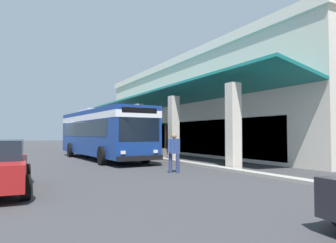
{
  "coord_description": "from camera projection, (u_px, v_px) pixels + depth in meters",
  "views": [
    {
      "loc": [
        23.29,
        -4.52,
        1.64
      ],
      "look_at": [
        4.79,
        5.25,
        2.48
      ],
      "focal_mm": 33.14,
      "sensor_mm": 36.0,
      "label": 1
    }
  ],
  "objects": [
    {
      "name": "plaza_building",
      "position": [
        228.0,
        109.0,
        29.18
      ],
      "size": [
        29.44,
        15.69,
        7.98
      ],
      "color": "beige",
      "rests_on": "ground"
    },
    {
      "name": "transit_bus",
      "position": [
        102.0,
        131.0,
        20.16
      ],
      "size": [
        11.34,
        3.25,
        3.34
      ],
      "color": "navy",
      "rests_on": "ground"
    },
    {
      "name": "pedestrian",
      "position": [
        174.0,
        151.0,
        13.09
      ],
      "size": [
        0.4,
        0.66,
        1.66
      ],
      "color": "navy",
      "rests_on": "ground"
    },
    {
      "name": "ground",
      "position": [
        170.0,
        153.0,
        26.35
      ],
      "size": [
        120.0,
        120.0,
        0.0
      ],
      "primitive_type": "plane",
      "color": "#38383A"
    },
    {
      "name": "curb_strip",
      "position": [
        132.0,
        154.0,
        24.52
      ],
      "size": [
        34.97,
        0.5,
        0.12
      ],
      "primitive_type": "cube",
      "color": "#9E998E",
      "rests_on": "ground"
    },
    {
      "name": "potted_palm",
      "position": [
        166.0,
        147.0,
        22.53
      ],
      "size": [
        1.78,
        1.64,
        2.49
      ],
      "color": "gray",
      "rests_on": "ground"
    }
  ]
}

